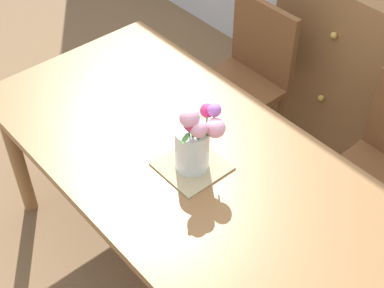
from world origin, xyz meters
The scene contains 5 objects.
ground_plane centered at (0.00, 0.00, 0.00)m, with size 12.00×12.00×0.00m, color brown.
dining_table centered at (0.00, 0.00, 0.68)m, with size 1.84×0.92×0.77m.
chair_left centered at (-0.45, 0.80, 0.52)m, with size 0.42×0.42×0.90m.
placemat centered at (0.06, -0.02, 0.77)m, with size 0.24×0.24×0.01m, color tan.
flower_vase centered at (0.07, -0.02, 0.92)m, with size 0.17×0.21×0.30m.
Camera 1 is at (1.20, -1.01, 2.33)m, focal length 52.96 mm.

